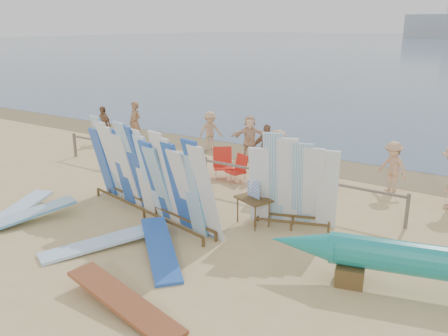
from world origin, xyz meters
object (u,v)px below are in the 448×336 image
Objects in this scene: vendor_table at (253,210)px; beachgoer_4 at (267,150)px; beach_chair_left at (237,174)px; main_surfboard_rack at (149,176)px; beachgoer_1 at (135,123)px; flat_board_a at (14,218)px; beachgoer_6 at (278,161)px; beachgoer_9 at (392,167)px; beachgoer_3 at (210,131)px; side_surfboard_rack at (293,186)px; stroller at (279,176)px; beachgoer_extra_1 at (104,124)px; flat_board_b at (102,247)px; beachgoer_5 at (250,136)px; flat_board_c at (124,310)px; beach_chair_right at (223,169)px; flat_board_e at (22,224)px; flat_board_d at (161,255)px.

vendor_table is 0.67× the size of beachgoer_4.
main_surfboard_rack is at bearing -73.60° from beach_chair_left.
flat_board_a is at bearing -57.97° from beachgoer_1.
beachgoer_9 is at bearing 83.80° from beachgoer_6.
beachgoer_6 is at bearing -90.78° from beachgoer_3.
stroller is at bearing 104.48° from side_surfboard_rack.
beachgoer_3 reaches higher than beachgoer_extra_1.
flat_board_b is 1.75× the size of beachgoer_9.
beachgoer_9 is at bearing 52.64° from side_surfboard_rack.
flat_board_a is 8.77m from beachgoer_5.
beach_chair_right is at bearing 28.63° from flat_board_c.
flat_board_c is at bearing -120.90° from beachgoer_3.
side_surfboard_rack is 0.90× the size of flat_board_b.
beachgoer_1 reaches higher than beachgoer_4.
beachgoer_3 is at bearing 111.01° from flat_board_e.
flat_board_a is at bearing -140.91° from beachgoer_5.
beachgoer_6 is (-1.53, 2.22, -0.15)m from side_surfboard_rack.
beach_chair_right is (-1.83, 5.30, 0.28)m from flat_board_d.
side_surfboard_rack is 3.91m from beach_chair_left.
side_surfboard_rack is 2.38× the size of stroller.
beachgoer_5 is at bearing -58.15° from beachgoer_3.
beachgoer_extra_1 is 6.44m from beachgoer_5.
beachgoer_5 reaches higher than beachgoer_extra_1.
beachgoer_1 is (-9.18, 4.29, -0.21)m from side_surfboard_rack.
beachgoer_extra_1 is at bearing 130.68° from beach_chair_right.
flat_board_a is 5.55m from flat_board_c.
beachgoer_9 reaches higher than beachgoer_extra_1.
flat_board_a is at bearing -153.64° from beach_chair_right.
beachgoer_9 is 3.96m from beachgoer_4.
flat_board_e is 2.79× the size of beach_chair_right.
flat_board_e reaches higher than flat_board_b.
main_surfboard_rack is 2.80m from vendor_table.
stroller reaches higher than flat_board_e.
flat_board_d is 2.12m from flat_board_c.
flat_board_e is 4.98m from flat_board_c.
main_surfboard_rack is 2.62× the size of beachgoer_6.
beachgoer_9 is (7.65, 7.38, 0.77)m from flat_board_a.
flat_board_d is at bearing -87.91° from vendor_table.
beachgoer_1 is at bearing 133.40° from flat_board_e.
vendor_table is 0.42× the size of flat_board_d.
flat_board_a is at bearing -151.54° from stroller.
beach_chair_right is at bearing 31.11° from beachgoer_4.
stroller is (0.22, 5.24, 0.41)m from flat_board_d.
beachgoer_9 is at bearing -6.05° from flat_board_c.
main_surfboard_rack is 2.48m from flat_board_d.
side_surfboard_rack is at bearing 34.59° from main_surfboard_rack.
beachgoer_4 is at bearing -145.71° from beachgoer_9.
beachgoer_3 is (4.48, 1.39, 0.00)m from beachgoer_extra_1.
beachgoer_extra_1 reaches higher than flat_board_c.
side_surfboard_rack is at bearing -87.46° from beachgoer_5.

